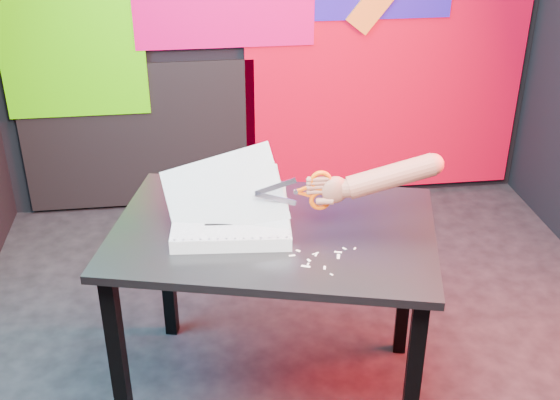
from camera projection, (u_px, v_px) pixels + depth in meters
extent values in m
cube|color=black|center=(314.00, 362.00, 2.95)|extent=(3.00, 3.00, 0.01)
cube|color=black|center=(513.00, 331.00, 1.00)|extent=(3.00, 0.01, 2.70)
cube|color=#BC011D|center=(387.00, 58.00, 3.91)|extent=(1.60, 0.02, 1.60)
cube|color=#45E400|center=(68.00, 24.00, 3.59)|extent=(0.75, 0.02, 1.00)
cube|color=black|center=(140.00, 137.00, 3.94)|extent=(1.30, 0.02, 0.85)
cube|color=black|center=(118.00, 362.00, 2.41)|extent=(0.06, 0.06, 0.72)
cube|color=black|center=(167.00, 263.00, 2.96)|extent=(0.06, 0.06, 0.72)
cube|color=black|center=(412.00, 388.00, 2.30)|extent=(0.06, 0.06, 0.72)
cube|color=black|center=(406.00, 280.00, 2.85)|extent=(0.06, 0.06, 0.72)
cube|color=#3B3B3B|center=(274.00, 232.00, 2.45)|extent=(1.27, 1.00, 0.03)
cube|color=white|center=(232.00, 225.00, 2.42)|extent=(0.42, 0.33, 0.05)
cube|color=white|center=(231.00, 218.00, 2.41)|extent=(0.42, 0.33, 0.00)
cube|color=white|center=(231.00, 217.00, 2.41)|extent=(0.40, 0.31, 0.12)
cube|color=white|center=(228.00, 209.00, 2.41)|extent=(0.41, 0.26, 0.21)
cube|color=white|center=(224.00, 195.00, 2.40)|extent=(0.44, 0.21, 0.30)
cylinder|color=black|center=(175.00, 240.00, 2.28)|extent=(0.01, 0.01, 0.00)
cylinder|color=black|center=(183.00, 240.00, 2.28)|extent=(0.01, 0.01, 0.00)
cylinder|color=black|center=(192.00, 239.00, 2.28)|extent=(0.01, 0.01, 0.00)
cylinder|color=black|center=(201.00, 239.00, 2.28)|extent=(0.01, 0.01, 0.00)
cylinder|color=black|center=(209.00, 239.00, 2.29)|extent=(0.01, 0.01, 0.00)
cylinder|color=black|center=(218.00, 239.00, 2.29)|extent=(0.01, 0.01, 0.00)
cylinder|color=black|center=(226.00, 239.00, 2.29)|extent=(0.01, 0.01, 0.00)
cylinder|color=black|center=(235.00, 238.00, 2.29)|extent=(0.01, 0.01, 0.00)
cylinder|color=black|center=(244.00, 238.00, 2.29)|extent=(0.01, 0.01, 0.00)
cylinder|color=black|center=(252.00, 238.00, 2.29)|extent=(0.01, 0.01, 0.00)
cylinder|color=black|center=(261.00, 238.00, 2.29)|extent=(0.01, 0.01, 0.00)
cylinder|color=black|center=(269.00, 238.00, 2.29)|extent=(0.01, 0.01, 0.00)
cylinder|color=black|center=(278.00, 237.00, 2.29)|extent=(0.01, 0.01, 0.00)
cylinder|color=black|center=(287.00, 237.00, 2.30)|extent=(0.01, 0.01, 0.00)
cylinder|color=black|center=(181.00, 201.00, 2.52)|extent=(0.01, 0.01, 0.00)
cylinder|color=black|center=(189.00, 201.00, 2.52)|extent=(0.01, 0.01, 0.00)
cylinder|color=black|center=(197.00, 200.00, 2.52)|extent=(0.01, 0.01, 0.00)
cylinder|color=black|center=(205.00, 200.00, 2.52)|extent=(0.01, 0.01, 0.00)
cylinder|color=black|center=(212.00, 200.00, 2.53)|extent=(0.01, 0.01, 0.00)
cylinder|color=black|center=(220.00, 200.00, 2.53)|extent=(0.01, 0.01, 0.00)
cylinder|color=black|center=(228.00, 200.00, 2.53)|extent=(0.01, 0.01, 0.00)
cylinder|color=black|center=(236.00, 200.00, 2.53)|extent=(0.01, 0.01, 0.00)
cylinder|color=black|center=(244.00, 199.00, 2.53)|extent=(0.01, 0.01, 0.00)
cylinder|color=black|center=(251.00, 199.00, 2.53)|extent=(0.01, 0.01, 0.00)
cylinder|color=black|center=(259.00, 199.00, 2.53)|extent=(0.01, 0.01, 0.00)
cylinder|color=black|center=(267.00, 199.00, 2.53)|extent=(0.01, 0.01, 0.00)
cylinder|color=black|center=(275.00, 199.00, 2.53)|extent=(0.01, 0.01, 0.00)
cylinder|color=black|center=(282.00, 199.00, 2.54)|extent=(0.01, 0.01, 0.00)
cube|color=black|center=(204.00, 211.00, 2.45)|extent=(0.07, 0.02, 0.00)
cube|color=black|center=(238.00, 213.00, 2.44)|extent=(0.05, 0.02, 0.00)
cube|color=black|center=(219.00, 224.00, 2.37)|extent=(0.10, 0.02, 0.00)
cube|color=silver|center=(276.00, 187.00, 2.34)|extent=(0.14, 0.01, 0.06)
cube|color=silver|center=(276.00, 198.00, 2.36)|extent=(0.14, 0.01, 0.06)
cylinder|color=silver|center=(296.00, 192.00, 2.36)|extent=(0.02, 0.01, 0.02)
cube|color=#F35206|center=(303.00, 194.00, 2.37)|extent=(0.05, 0.01, 0.03)
cube|color=#F35206|center=(303.00, 189.00, 2.36)|extent=(0.05, 0.01, 0.03)
torus|color=#F35206|center=(321.00, 181.00, 2.35)|extent=(0.08, 0.02, 0.08)
torus|color=#F35206|center=(320.00, 200.00, 2.38)|extent=(0.08, 0.02, 0.08)
ellipsoid|color=#995644|center=(335.00, 190.00, 2.37)|extent=(0.10, 0.06, 0.10)
cylinder|color=#995644|center=(320.00, 192.00, 2.37)|extent=(0.07, 0.02, 0.02)
cylinder|color=#995644|center=(321.00, 187.00, 2.36)|extent=(0.07, 0.02, 0.02)
cylinder|color=#995644|center=(321.00, 183.00, 2.35)|extent=(0.06, 0.02, 0.02)
cylinder|color=#995644|center=(321.00, 179.00, 2.35)|extent=(0.06, 0.02, 0.02)
cylinder|color=#995644|center=(325.00, 201.00, 2.38)|extent=(0.07, 0.04, 0.03)
cylinder|color=#995644|center=(349.00, 188.00, 2.37)|extent=(0.06, 0.07, 0.07)
cylinder|color=#995644|center=(391.00, 176.00, 2.37)|extent=(0.31, 0.09, 0.15)
sphere|color=#995644|center=(433.00, 164.00, 2.36)|extent=(0.07, 0.07, 0.07)
cube|color=beige|center=(308.00, 264.00, 2.24)|extent=(0.01, 0.01, 0.00)
cube|color=beige|center=(332.00, 275.00, 2.19)|extent=(0.01, 0.01, 0.00)
cube|color=beige|center=(325.00, 268.00, 2.22)|extent=(0.01, 0.02, 0.00)
cube|color=beige|center=(298.00, 251.00, 2.31)|extent=(0.02, 0.02, 0.00)
cube|color=beige|center=(344.00, 249.00, 2.33)|extent=(0.01, 0.01, 0.00)
cube|color=beige|center=(292.00, 256.00, 2.29)|extent=(0.02, 0.01, 0.00)
cube|color=beige|center=(338.00, 256.00, 2.28)|extent=(0.02, 0.03, 0.00)
cube|color=beige|center=(338.00, 252.00, 2.31)|extent=(0.03, 0.01, 0.00)
cube|color=beige|center=(355.00, 248.00, 2.33)|extent=(0.01, 0.01, 0.00)
cube|color=beige|center=(309.00, 260.00, 2.26)|extent=(0.01, 0.02, 0.00)
cube|color=beige|center=(316.00, 255.00, 2.29)|extent=(0.01, 0.02, 0.00)
cube|color=beige|center=(316.00, 253.00, 2.30)|extent=(0.02, 0.01, 0.00)
cube|color=beige|center=(306.00, 266.00, 2.23)|extent=(0.03, 0.02, 0.00)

